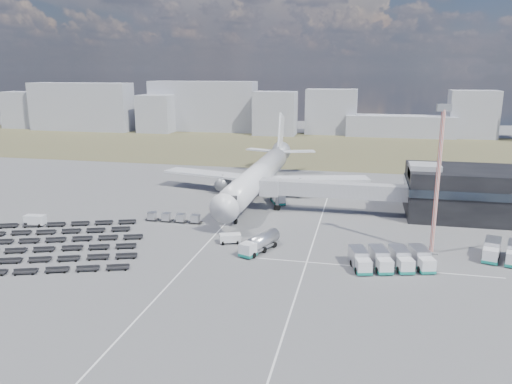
# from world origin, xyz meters

# --- Properties ---
(ground) EXTENTS (420.00, 420.00, 0.00)m
(ground) POSITION_xyz_m (0.00, 0.00, 0.00)
(ground) COLOR #565659
(ground) RESTS_ON ground
(grass_strip) EXTENTS (420.00, 90.00, 0.01)m
(grass_strip) POSITION_xyz_m (0.00, 110.00, 0.01)
(grass_strip) COLOR brown
(grass_strip) RESTS_ON ground
(lane_markings) EXTENTS (47.12, 110.00, 0.01)m
(lane_markings) POSITION_xyz_m (9.77, 3.00, 0.01)
(lane_markings) COLOR silver
(lane_markings) RESTS_ON ground
(terminal) EXTENTS (30.40, 16.40, 11.00)m
(terminal) POSITION_xyz_m (47.77, 23.96, 5.25)
(terminal) COLOR black
(terminal) RESTS_ON ground
(jet_bridge) EXTENTS (30.30, 3.80, 7.05)m
(jet_bridge) POSITION_xyz_m (15.90, 20.42, 5.05)
(jet_bridge) COLOR #939399
(jet_bridge) RESTS_ON ground
(airliner) EXTENTS (51.59, 64.53, 17.62)m
(airliner) POSITION_xyz_m (0.00, 32.38, 5.29)
(airliner) COLOR silver
(airliner) RESTS_ON ground
(skyline) EXTENTS (306.34, 24.51, 23.89)m
(skyline) POSITION_xyz_m (-18.60, 148.50, 10.45)
(skyline) COLOR #989AA6
(skyline) RESTS_ON ground
(fuel_tanker) EXTENTS (5.56, 9.22, 2.92)m
(fuel_tanker) POSITION_xyz_m (7.77, -4.83, 1.46)
(fuel_tanker) COLOR silver
(fuel_tanker) RESTS_ON ground
(pushback_tug) EXTENTS (4.13, 3.17, 1.61)m
(pushback_tug) POSITION_xyz_m (1.88, -2.01, 0.80)
(pushback_tug) COLOR silver
(pushback_tug) RESTS_ON ground
(utility_van) EXTENTS (4.03, 2.06, 2.12)m
(utility_van) POSITION_xyz_m (-37.60, -0.61, 1.06)
(utility_van) COLOR silver
(utility_van) RESTS_ON ground
(catering_truck) EXTENTS (4.40, 6.28, 2.67)m
(catering_truck) POSITION_xyz_m (5.36, 26.03, 1.36)
(catering_truck) COLOR silver
(catering_truck) RESTS_ON ground
(service_trucks_near) EXTENTS (13.02, 9.33, 2.61)m
(service_trucks_near) POSITION_xyz_m (28.74, -7.54, 1.42)
(service_trucks_near) COLOR silver
(service_trucks_near) RESTS_ON ground
(service_trucks_far) EXTENTS (7.32, 8.06, 2.71)m
(service_trucks_far) POSITION_xyz_m (46.24, -0.55, 1.47)
(service_trucks_far) COLOR silver
(service_trucks_far) RESTS_ON ground
(uld_row) EXTENTS (11.56, 1.57, 1.60)m
(uld_row) POSITION_xyz_m (-12.31, 7.40, 0.96)
(uld_row) COLOR black
(uld_row) RESTS_ON ground
(baggage_dollies) EXTENTS (35.69, 33.30, 0.80)m
(baggage_dollies) POSITION_xyz_m (-28.03, -10.73, 0.40)
(baggage_dollies) COLOR black
(baggage_dollies) RESTS_ON ground
(floodlight_mast) EXTENTS (2.32, 1.88, 24.31)m
(floodlight_mast) POSITION_xyz_m (35.62, 0.46, 12.19)
(floodlight_mast) COLOR red
(floodlight_mast) RESTS_ON ground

